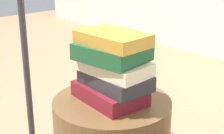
# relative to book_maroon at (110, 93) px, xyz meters

# --- Properties ---
(book_maroon) EXTENTS (0.28, 0.20, 0.06)m
(book_maroon) POSITION_rel_book_maroon_xyz_m (0.00, 0.00, 0.00)
(book_maroon) COLOR maroon
(book_maroon) RESTS_ON side_table
(book_charcoal) EXTENTS (0.27, 0.18, 0.06)m
(book_charcoal) POSITION_rel_book_maroon_xyz_m (0.02, 0.01, 0.06)
(book_charcoal) COLOR #28282D
(book_charcoal) RESTS_ON book_maroon
(book_cream) EXTENTS (0.30, 0.18, 0.05)m
(book_cream) POSITION_rel_book_maroon_xyz_m (0.00, 0.01, 0.11)
(book_cream) COLOR beige
(book_cream) RESTS_ON book_charcoal
(book_forest) EXTENTS (0.26, 0.23, 0.06)m
(book_forest) POSITION_rel_book_maroon_xyz_m (0.01, 0.01, 0.16)
(book_forest) COLOR #1E512D
(book_forest) RESTS_ON book_cream
(book_ochre) EXTENTS (0.26, 0.18, 0.05)m
(book_ochre) POSITION_rel_book_maroon_xyz_m (0.02, 0.00, 0.22)
(book_ochre) COLOR #B7842D
(book_ochre) RESTS_ON book_forest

